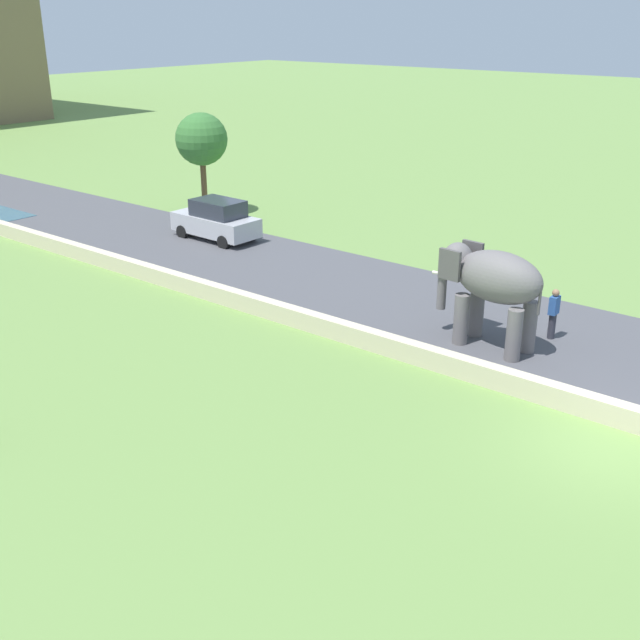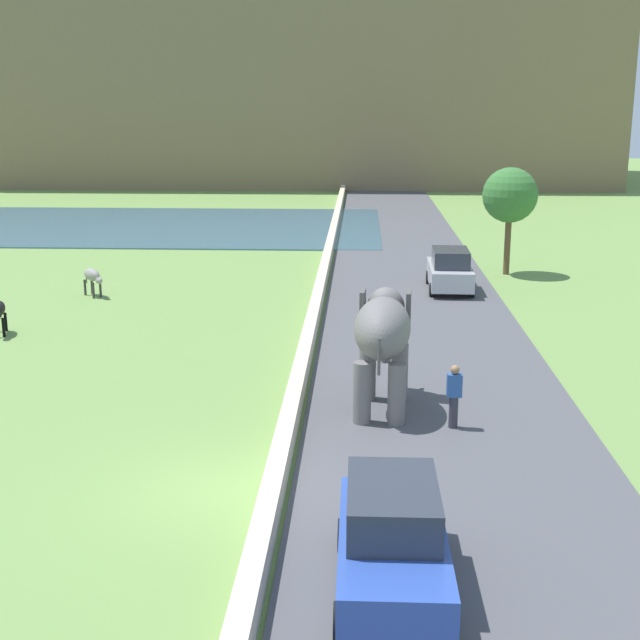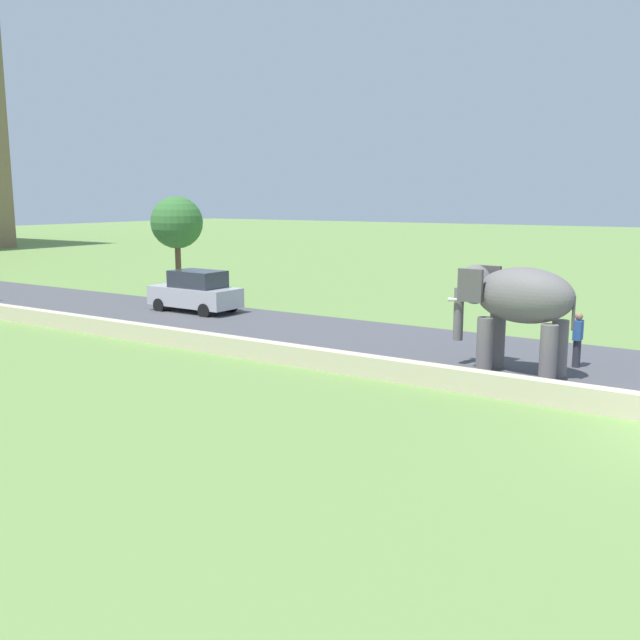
# 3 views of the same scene
# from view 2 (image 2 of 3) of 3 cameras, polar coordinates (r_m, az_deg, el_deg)

# --- Properties ---
(ground_plane) EXTENTS (220.00, 220.00, 0.00)m
(ground_plane) POSITION_cam_2_polar(r_m,az_deg,el_deg) (18.04, -6.79, -11.10)
(ground_plane) COLOR #6B8E47
(road_surface) EXTENTS (7.00, 120.00, 0.06)m
(road_surface) POSITION_cam_2_polar(r_m,az_deg,el_deg) (36.93, 6.03, 2.17)
(road_surface) COLOR #4C4C51
(road_surface) RESTS_ON ground
(barrier_wall) EXTENTS (0.40, 110.00, 0.58)m
(barrier_wall) POSITION_cam_2_polar(r_m,az_deg,el_deg) (34.90, -0.03, 1.98)
(barrier_wall) COLOR beige
(barrier_wall) RESTS_ON ground
(lake) EXTENTS (36.00, 18.00, 0.08)m
(lake) POSITION_cam_2_polar(r_m,az_deg,el_deg) (57.39, -14.42, 6.10)
(lake) COLOR #426B84
(lake) RESTS_ON ground
(hill_distant) EXTENTS (64.00, 28.00, 24.58)m
(hill_distant) POSITION_cam_2_polar(r_m,az_deg,el_deg) (91.58, -2.91, 17.06)
(hill_distant) COLOR #7F6B4C
(hill_distant) RESTS_ON ground
(elephant) EXTENTS (1.61, 3.52, 2.99)m
(elephant) POSITION_cam_2_polar(r_m,az_deg,el_deg) (21.70, 4.19, -0.91)
(elephant) COLOR slate
(elephant) RESTS_ON ground
(person_beside_elephant) EXTENTS (0.36, 0.22, 1.63)m
(person_beside_elephant) POSITION_cam_2_polar(r_m,az_deg,el_deg) (20.92, 8.87, -4.96)
(person_beside_elephant) COLOR #33333D
(person_beside_elephant) RESTS_ON ground
(car_blue) EXTENTS (1.80, 4.01, 1.80)m
(car_blue) POSITION_cam_2_polar(r_m,az_deg,el_deg) (14.20, 4.81, -14.37)
(car_blue) COLOR #2D4CA8
(car_blue) RESTS_ON ground
(car_silver) EXTENTS (1.86, 4.03, 1.80)m
(car_silver) POSITION_cam_2_polar(r_m,az_deg,el_deg) (36.32, 8.59, 3.28)
(car_silver) COLOR #B7B7BC
(car_silver) RESTS_ON ground
(cow_grey) EXTENTS (1.18, 1.25, 1.15)m
(cow_grey) POSITION_cam_2_polar(r_m,az_deg,el_deg) (36.16, -14.83, 2.81)
(cow_grey) COLOR gray
(cow_grey) RESTS_ON ground
(tree_near) EXTENTS (2.49, 2.49, 4.88)m
(tree_near) POSITION_cam_2_polar(r_m,az_deg,el_deg) (40.13, 12.47, 8.04)
(tree_near) COLOR brown
(tree_near) RESTS_ON ground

